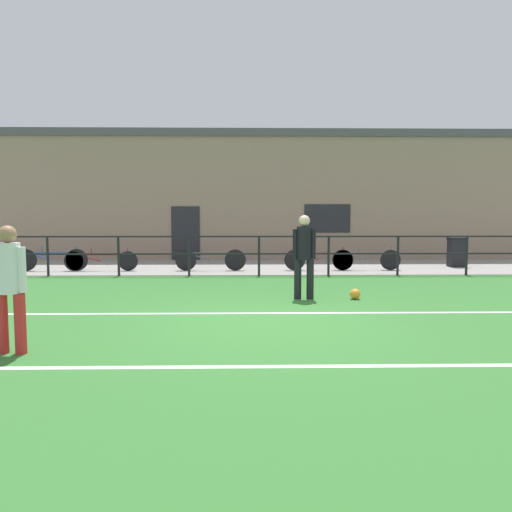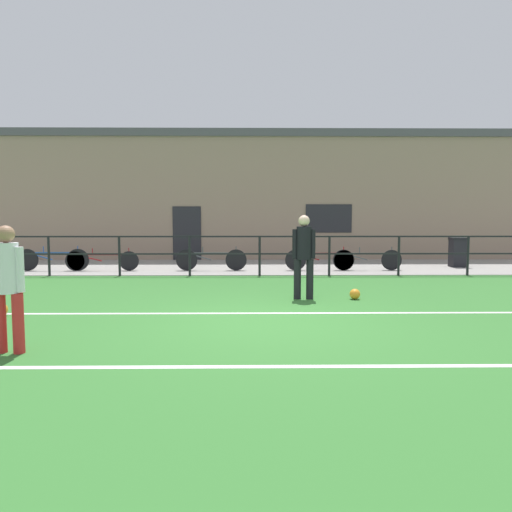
{
  "view_description": "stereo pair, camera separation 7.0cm",
  "coord_description": "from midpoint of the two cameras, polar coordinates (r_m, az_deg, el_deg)",
  "views": [
    {
      "loc": [
        -0.35,
        -7.45,
        1.67
      ],
      "look_at": [
        -0.14,
        3.32,
        0.79
      ],
      "focal_mm": 33.13,
      "sensor_mm": 36.0,
      "label": 1
    },
    {
      "loc": [
        -0.28,
        -7.45,
        1.67
      ],
      "look_at": [
        -0.14,
        3.32,
        0.79
      ],
      "focal_mm": 33.13,
      "sensor_mm": 36.0,
      "label": 2
    }
  ],
  "objects": [
    {
      "name": "bicycle_parked_3",
      "position": [
        15.4,
        -18.36,
        -0.52
      ],
      "size": [
        2.28,
        0.04,
        0.71
      ],
      "color": "black",
      "rests_on": "pavement_strip"
    },
    {
      "name": "pavement_strip",
      "position": [
        16.03,
        0.01,
        -1.27
      ],
      "size": [
        48.0,
        5.0,
        0.02
      ],
      "primitive_type": "cube",
      "color": "gray",
      "rests_on": "ground"
    },
    {
      "name": "bicycle_parked_2",
      "position": [
        15.17,
        13.09,
        -0.42
      ],
      "size": [
        2.13,
        0.04,
        0.74
      ],
      "color": "black",
      "rests_on": "pavement_strip"
    },
    {
      "name": "clubhouse_facade",
      "position": [
        19.67,
        -0.2,
        7.24
      ],
      "size": [
        28.0,
        2.56,
        5.09
      ],
      "color": "gray",
      "rests_on": "ground"
    },
    {
      "name": "bicycle_parked_1",
      "position": [
        15.91,
        -23.61,
        -0.39
      ],
      "size": [
        2.25,
        0.04,
        0.77
      ],
      "color": "black",
      "rests_on": "pavement_strip"
    },
    {
      "name": "bicycle_parked_4",
      "position": [
        14.75,
        -5.66,
        -0.43
      ],
      "size": [
        2.2,
        0.04,
        0.75
      ],
      "color": "black",
      "rests_on": "pavement_strip"
    },
    {
      "name": "perimeter_fence",
      "position": [
        13.48,
        0.22,
        0.75
      ],
      "size": [
        36.07,
        0.07,
        1.15
      ],
      "color": "black",
      "rests_on": "ground"
    },
    {
      "name": "soccer_ball_match",
      "position": [
        9.09,
        -28.61,
        -5.75
      ],
      "size": [
        0.22,
        0.22,
        0.22
      ],
      "primitive_type": "sphere",
      "color": "orange",
      "rests_on": "ground"
    },
    {
      "name": "soccer_ball_spare",
      "position": [
        9.88,
        11.68,
        -4.52
      ],
      "size": [
        0.21,
        0.21,
        0.21
      ],
      "primitive_type": "sphere",
      "color": "orange",
      "rests_on": "ground"
    },
    {
      "name": "player_striker",
      "position": [
        6.5,
        -27.9,
        -2.72
      ],
      "size": [
        0.43,
        0.28,
        1.57
      ],
      "rotation": [
        0.0,
        0.0,
        3.03
      ],
      "color": "red",
      "rests_on": "ground"
    },
    {
      "name": "trash_bin_0",
      "position": [
        17.18,
        22.97,
        0.45
      ],
      "size": [
        0.53,
        0.45,
        0.98
      ],
      "color": "black",
      "rests_on": "pavement_strip"
    },
    {
      "name": "player_goalkeeper",
      "position": [
        9.67,
        5.63,
        0.53
      ],
      "size": [
        0.47,
        0.3,
        1.72
      ],
      "rotation": [
        0.0,
        0.0,
        6.22
      ],
      "color": "black",
      "rests_on": "ground"
    },
    {
      "name": "field_line_touchline",
      "position": [
        8.3,
        1.07,
        -6.91
      ],
      "size": [
        36.0,
        0.11,
        0.0
      ],
      "primitive_type": "cube",
      "color": "white",
      "rests_on": "ground"
    },
    {
      "name": "ground",
      "position": [
        7.64,
        1.26,
        -8.09
      ],
      "size": [
        60.0,
        44.0,
        0.04
      ],
      "primitive_type": "cube",
      "color": "#33702D"
    },
    {
      "name": "bicycle_parked_0",
      "position": [
        14.87,
        7.42,
        -0.42
      ],
      "size": [
        2.15,
        0.04,
        0.75
      ],
      "color": "black",
      "rests_on": "pavement_strip"
    },
    {
      "name": "field_line_hash",
      "position": [
        5.43,
        2.29,
        -13.19
      ],
      "size": [
        36.0,
        0.11,
        0.0
      ],
      "primitive_type": "cube",
      "color": "white",
      "rests_on": "ground"
    }
  ]
}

